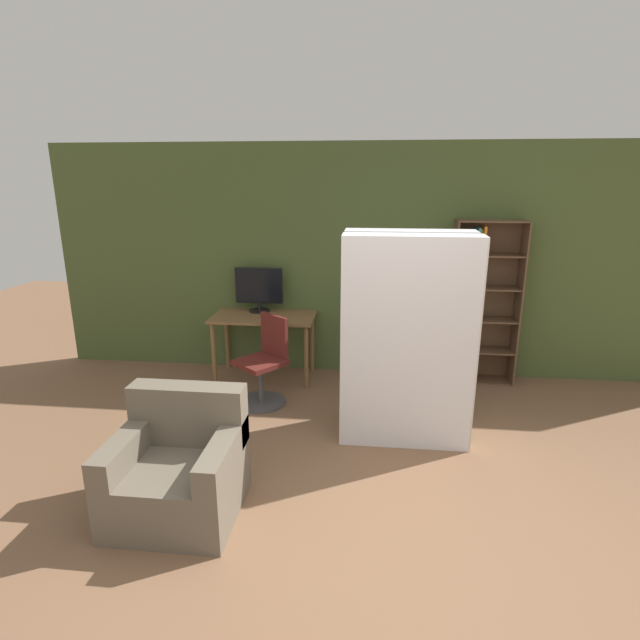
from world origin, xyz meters
TOP-DOWN VIEW (x-y plane):
  - ground_plane at (0.00, 0.00)m, footprint 16.00×16.00m
  - wall_back at (0.00, 3.24)m, footprint 8.00×0.06m
  - desk at (-1.40, 2.88)m, footprint 1.19×0.65m
  - monitor at (-1.49, 3.07)m, footprint 0.57×0.25m
  - office_chair at (-1.25, 2.20)m, footprint 0.62×0.62m
  - bookshelf at (1.01, 3.08)m, footprint 0.75×0.32m
  - mattress_near at (0.17, 1.50)m, footprint 1.14×0.28m
  - mattress_far at (0.17, 1.86)m, footprint 1.14×0.27m
  - armchair at (-1.47, 0.39)m, footprint 0.85×0.80m

SIDE VIEW (x-z plane):
  - ground_plane at x=0.00m, z-range 0.00..0.00m
  - armchair at x=-1.47m, z-range -0.11..0.74m
  - office_chair at x=-1.25m, z-range -0.09..0.85m
  - desk at x=-1.40m, z-range 0.27..1.04m
  - bookshelf at x=1.01m, z-range -0.01..1.85m
  - mattress_far at x=0.17m, z-range 0.00..1.87m
  - mattress_near at x=0.17m, z-range 0.00..1.87m
  - monitor at x=-1.49m, z-range 0.78..1.31m
  - wall_back at x=0.00m, z-range 0.00..2.70m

